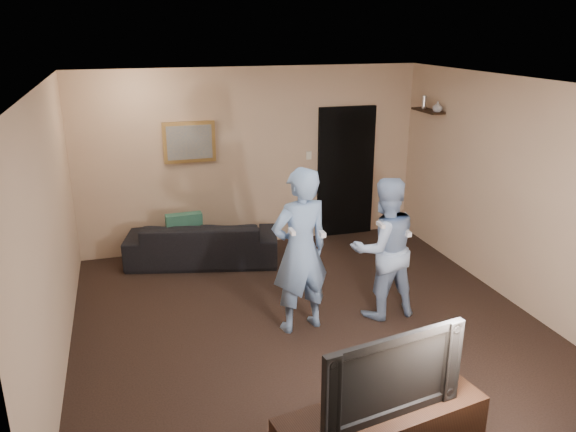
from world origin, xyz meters
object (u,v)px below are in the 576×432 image
object	(u,v)px
television	(385,370)
wii_player_right	(384,248)
wii_player_left	(300,251)
sofa	(203,241)

from	to	relation	value
television	wii_player_right	distance (m)	2.40
wii_player_right	wii_player_left	bearing A→B (deg)	-178.15
sofa	wii_player_left	xyz separation A→B (m)	(0.74, -2.11, 0.60)
sofa	television	bearing A→B (deg)	112.43
sofa	television	size ratio (longest dim) A/B	1.83
sofa	television	world-z (taller)	television
television	sofa	bearing A→B (deg)	89.66
television	wii_player_left	bearing A→B (deg)	78.93
wii_player_left	wii_player_right	xyz separation A→B (m)	(0.98, 0.03, -0.10)
television	wii_player_left	xyz separation A→B (m)	(0.06, 2.13, 0.05)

